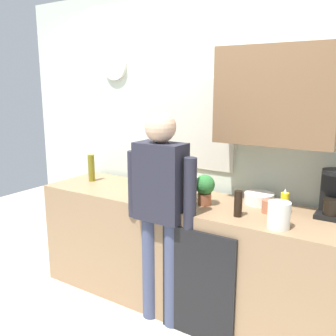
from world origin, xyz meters
The scene contains 16 objects.
ground_plane centered at (0.00, 0.00, 0.00)m, with size 8.00×8.00×0.00m, color beige.
kitchen_counter centered at (0.00, 0.30, 0.45)m, with size 2.48×0.64×0.90m, color #937251.
dishwasher_panel centered at (0.33, -0.03, 0.40)m, with size 0.56×0.02×0.81m, color black.
back_wall_assembly centered at (0.09, 0.70, 1.36)m, with size 4.08×0.42×2.60m.
coffee_maker centered at (1.07, 0.50, 1.04)m, with size 0.20×0.20×0.33m.
bottle_dark_sauce centered at (0.53, 0.15, 0.99)m, with size 0.06×0.06×0.18m, color black.
bottle_olive_oil centered at (-0.99, 0.33, 1.02)m, with size 0.06×0.06×0.25m, color olive.
bottle_green_wine centered at (0.05, 0.35, 1.05)m, with size 0.07×0.07×0.30m, color #195923.
bottle_clear_soda centered at (0.04, 0.17, 1.04)m, with size 0.09×0.09×0.28m, color #2D8C33.
cup_terracotta_mug centered at (0.67, 0.33, 0.94)m, with size 0.08×0.08×0.09m, color #B26647.
cup_yellow_cup centered at (-0.25, 0.28, 0.94)m, with size 0.07×0.07×0.09m, color yellow.
mixing_bowl centered at (0.55, 0.51, 0.94)m, with size 0.22×0.22×0.08m, color white.
potted_plant centered at (0.22, 0.26, 1.03)m, with size 0.15×0.15×0.23m.
dish_soap centered at (0.78, 0.38, 0.98)m, with size 0.06×0.06×0.18m.
storage_canister centered at (0.82, 0.09, 0.98)m, with size 0.14×0.14×0.17m, color silver.
person_at_sink centered at (0.00, 0.00, 0.95)m, with size 0.57×0.22×1.60m.
Camera 1 is at (1.43, -2.13, 1.77)m, focal length 39.97 mm.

